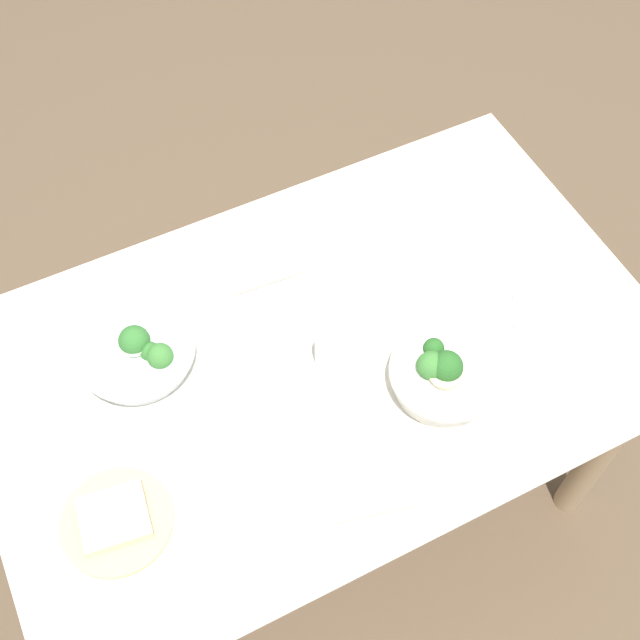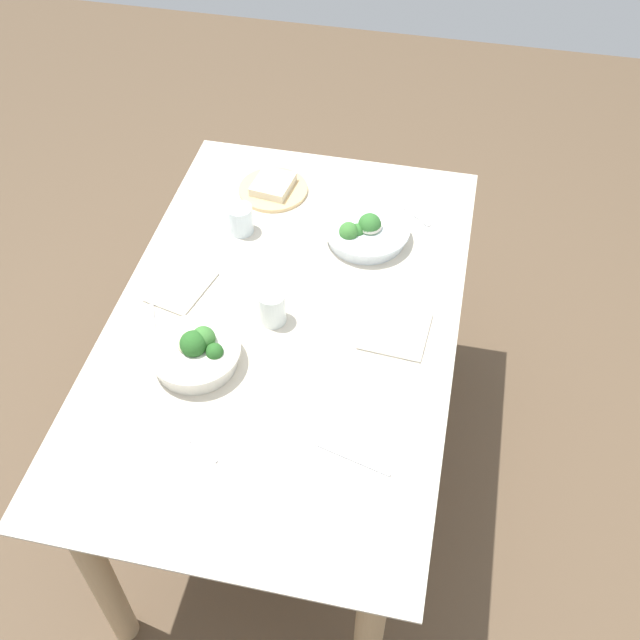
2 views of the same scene
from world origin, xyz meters
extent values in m
plane|color=brown|center=(0.00, 0.00, 0.00)|extent=(6.00, 6.00, 0.00)
cube|color=beige|center=(0.00, 0.00, 0.76)|extent=(1.42, 0.89, 0.01)
cube|color=tan|center=(0.00, 0.00, 0.74)|extent=(1.38, 0.87, 0.02)
cylinder|color=tan|center=(-0.61, -0.34, 0.36)|extent=(0.07, 0.07, 0.73)
cylinder|color=tan|center=(0.61, -0.34, 0.36)|extent=(0.07, 0.07, 0.73)
cylinder|color=tan|center=(-0.61, 0.34, 0.36)|extent=(0.07, 0.07, 0.73)
cylinder|color=tan|center=(0.61, 0.34, 0.36)|extent=(0.07, 0.07, 0.73)
cylinder|color=silver|center=(-0.19, 0.18, 0.78)|extent=(0.20, 0.20, 0.05)
cylinder|color=silver|center=(-0.19, 0.18, 0.81)|extent=(0.23, 0.23, 0.01)
sphere|color=#286023|center=(-0.19, 0.12, 0.82)|extent=(0.04, 0.04, 0.04)
sphere|color=#1E511E|center=(-0.20, 0.17, 0.82)|extent=(0.05, 0.05, 0.05)
sphere|color=#286023|center=(-0.19, 0.18, 0.83)|extent=(0.07, 0.07, 0.07)
sphere|color=#3D7A33|center=(-0.16, 0.16, 0.83)|extent=(0.06, 0.06, 0.06)
cylinder|color=beige|center=(-0.18, 0.19, 0.83)|extent=(0.07, 0.07, 0.01)
cylinder|color=white|center=(0.35, -0.16, 0.78)|extent=(0.22, 0.22, 0.04)
cylinder|color=white|center=(0.35, -0.16, 0.80)|extent=(0.25, 0.25, 0.01)
sphere|color=#33702D|center=(0.34, -0.16, 0.82)|extent=(0.07, 0.07, 0.07)
sphere|color=#33702D|center=(0.32, -0.13, 0.81)|extent=(0.04, 0.04, 0.04)
sphere|color=#3D7A33|center=(0.35, -0.16, 0.81)|extent=(0.05, 0.05, 0.05)
sphere|color=#3D7A33|center=(0.31, -0.11, 0.81)|extent=(0.05, 0.05, 0.05)
cylinder|color=beige|center=(0.34, -0.16, 0.81)|extent=(0.07, 0.07, 0.01)
cylinder|color=#D6B27A|center=(0.50, 0.16, 0.76)|extent=(0.21, 0.21, 0.01)
cube|color=beige|center=(0.50, 0.16, 0.78)|extent=(0.14, 0.12, 0.03)
cylinder|color=silver|center=(-0.01, 0.03, 0.81)|extent=(0.07, 0.07, 0.09)
cylinder|color=silver|center=(0.31, 0.20, 0.80)|extent=(0.07, 0.07, 0.08)
cube|color=#B7B7BC|center=(0.48, -0.27, 0.76)|extent=(0.05, 0.07, 0.00)
cube|color=#B7B7BC|center=(0.44, -0.32, 0.76)|extent=(0.03, 0.03, 0.00)
cube|color=#B7B7BC|center=(-0.43, 0.08, 0.76)|extent=(0.05, 0.08, 0.00)
cube|color=#B7B7BC|center=(-0.40, 0.13, 0.76)|extent=(0.03, 0.03, 0.00)
cube|color=#B7B7BC|center=(-0.38, -0.25, 0.76)|extent=(0.06, 0.18, 0.00)
cube|color=#B7B7BC|center=(-0.09, 0.33, 0.76)|extent=(0.20, 0.10, 0.00)
cube|color=#B1A997|center=(0.01, -0.29, 0.76)|extent=(0.18, 0.18, 0.01)
cube|color=#B1A997|center=(0.05, 0.30, 0.76)|extent=(0.20, 0.17, 0.01)
camera|label=1|loc=(0.39, 0.78, 2.25)|focal=46.33mm
camera|label=2|loc=(-1.28, -0.37, 2.24)|focal=43.09mm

